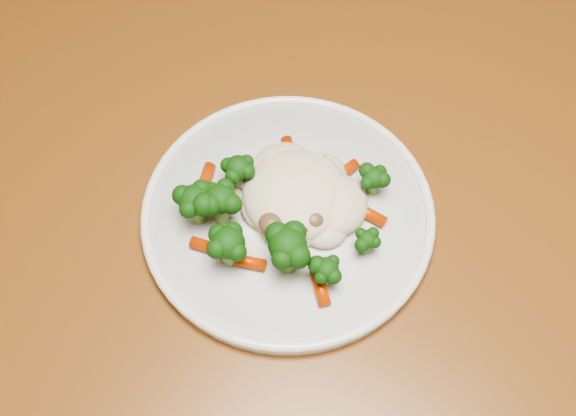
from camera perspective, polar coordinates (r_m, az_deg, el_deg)
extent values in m
plane|color=brown|center=(1.45, -3.48, -12.82)|extent=(3.00, 3.00, 0.00)
cube|color=brown|center=(0.76, 3.64, 0.12)|extent=(1.39, 1.10, 0.04)
cube|color=brown|center=(1.40, -15.12, 9.99)|extent=(0.07, 0.07, 0.71)
cylinder|color=silver|center=(0.72, 0.00, -0.55)|extent=(0.29, 0.29, 0.01)
ellipsoid|color=beige|center=(0.70, 0.69, 1.56)|extent=(0.12, 0.11, 0.05)
ellipsoid|color=black|center=(0.70, -7.28, 0.09)|extent=(0.05, 0.05, 0.05)
ellipsoid|color=black|center=(0.67, -4.69, -3.28)|extent=(0.05, 0.05, 0.05)
ellipsoid|color=black|center=(0.66, -0.03, -3.56)|extent=(0.06, 0.06, 0.05)
ellipsoid|color=black|center=(0.67, 3.02, -5.19)|extent=(0.04, 0.04, 0.03)
ellipsoid|color=black|center=(0.69, 6.21, -2.80)|extent=(0.03, 0.03, 0.03)
ellipsoid|color=black|center=(0.72, 6.72, 2.00)|extent=(0.04, 0.04, 0.03)
ellipsoid|color=black|center=(0.72, -3.91, 2.72)|extent=(0.04, 0.04, 0.04)
ellipsoid|color=black|center=(0.70, -5.28, 0.19)|extent=(0.05, 0.05, 0.04)
cylinder|color=#C33904|center=(0.74, 0.29, 4.17)|extent=(0.04, 0.04, 0.01)
cylinder|color=#C33904|center=(0.73, 4.28, 2.71)|extent=(0.02, 0.04, 0.01)
cylinder|color=#C33904|center=(0.71, 5.92, -0.20)|extent=(0.05, 0.01, 0.01)
cylinder|color=#C33904|center=(0.73, -6.66, 1.96)|extent=(0.03, 0.05, 0.01)
cylinder|color=#C33904|center=(0.69, -6.11, -3.14)|extent=(0.04, 0.02, 0.01)
cylinder|color=#C33904|center=(0.68, -3.33, -4.26)|extent=(0.04, 0.02, 0.01)
cylinder|color=#C33904|center=(0.67, 2.55, -6.24)|extent=(0.04, 0.03, 0.01)
cylinder|color=#C33904|center=(0.69, 2.55, -0.50)|extent=(0.02, 0.05, 0.01)
cylinder|color=#C33904|center=(0.72, 0.43, 2.67)|extent=(0.02, 0.04, 0.01)
ellipsoid|color=brown|center=(0.70, 1.68, 1.03)|extent=(0.02, 0.02, 0.02)
ellipsoid|color=brown|center=(0.69, 2.03, -0.84)|extent=(0.02, 0.02, 0.02)
ellipsoid|color=brown|center=(0.71, -0.74, 1.89)|extent=(0.03, 0.03, 0.02)
ellipsoid|color=brown|center=(0.68, -1.31, -1.22)|extent=(0.03, 0.03, 0.02)
ellipsoid|color=brown|center=(0.70, 0.90, 0.42)|extent=(0.03, 0.03, 0.02)
cube|color=#CBB687|center=(0.72, 1.72, 3.05)|extent=(0.03, 0.03, 0.01)
cube|color=#CBB687|center=(0.72, 2.99, 2.88)|extent=(0.02, 0.02, 0.01)
cube|color=#CBB687|center=(0.72, -1.02, 3.57)|extent=(0.02, 0.02, 0.01)
cube|color=#CBB687|center=(0.73, 1.98, 3.78)|extent=(0.02, 0.02, 0.01)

